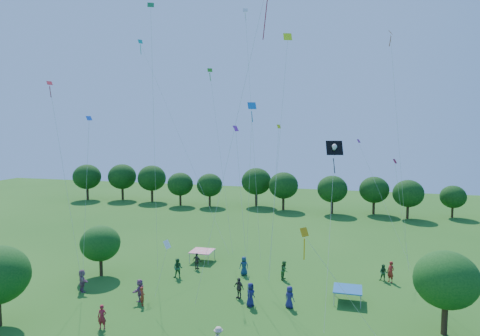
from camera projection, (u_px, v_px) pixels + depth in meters
name	position (u px, v px, depth m)	size (l,w,h in m)	color
near_tree_north	(100.00, 243.00, 39.50)	(3.64, 3.64, 4.72)	#422B19
near_tree_east	(446.00, 280.00, 28.23)	(4.21, 4.21, 5.67)	#422B19
treeline	(296.00, 186.00, 70.36)	(88.01, 8.77, 6.77)	#422B19
tent_red_stripe	(202.00, 251.00, 44.00)	(2.20, 2.20, 1.10)	red
tent_blue	(348.00, 289.00, 33.77)	(2.20, 2.20, 1.10)	#165294
crowd_person_0	(244.00, 266.00, 39.88)	(0.86, 0.47, 1.75)	navy
crowd_person_1	(142.00, 296.00, 33.11)	(0.56, 0.36, 1.50)	maroon
crowd_person_2	(284.00, 270.00, 38.69)	(0.85, 0.46, 1.73)	#2A5E28
crowd_person_4	(197.00, 261.00, 41.52)	(0.94, 0.43, 1.60)	#3D3931
crowd_person_5	(140.00, 290.00, 33.99)	(1.64, 0.59, 1.76)	#915481
crowd_person_6	(290.00, 297.00, 32.67)	(0.84, 0.45, 1.70)	navy
crowd_person_7	(102.00, 317.00, 29.27)	(0.63, 0.41, 1.69)	maroon
crowd_person_8	(178.00, 268.00, 39.11)	(0.89, 0.48, 1.81)	#265930
crowd_person_10	(239.00, 288.00, 34.54)	(0.99, 0.45, 1.68)	#403733
crowd_person_11	(82.00, 281.00, 35.89)	(1.77, 0.63, 1.90)	#854E71
crowd_person_12	(250.00, 294.00, 32.98)	(0.91, 0.49, 1.85)	navy
crowd_person_13	(391.00, 272.00, 38.02)	(0.71, 0.45, 1.89)	maroon
crowd_person_14	(383.00, 273.00, 38.35)	(0.74, 0.40, 1.50)	#24542B
pirate_kite	(334.00, 150.00, 32.33)	(1.37, 8.29, 11.47)	black
red_high_kite	(254.00, 44.00, 29.30)	(4.79, 2.50, 22.35)	red
small_kite_0	(59.00, 142.00, 33.22)	(1.96, 0.90, 16.02)	#B80A1D
small_kite_1	(317.00, 253.00, 23.16)	(4.54, 2.67, 7.16)	orange
small_kite_2	(283.00, 90.00, 33.65)	(1.66, 0.97, 19.82)	#D9FF16
small_kite_3	(216.00, 118.00, 42.40)	(2.98, 1.45, 18.30)	#2F931A
small_kite_4	(87.00, 163.00, 34.23)	(0.72, 1.21, 13.38)	blue
small_kite_5	(239.00, 167.00, 32.23)	(1.81, 2.29, 12.62)	purple
small_kite_6	(250.00, 89.00, 39.67)	(1.89, 0.63, 23.36)	silver
small_kite_7	(163.00, 97.00, 46.03)	(11.81, 4.74, 22.16)	#0BAA99
small_kite_8	(399.00, 191.00, 35.02)	(1.90, 2.88, 9.95)	#BA0A1E
small_kite_9	(396.00, 104.00, 35.66)	(2.44, 1.57, 20.38)	#D0440A
small_kite_10	(276.00, 174.00, 35.32)	(0.48, 2.32, 12.71)	yellow
small_kite_11	(153.00, 85.00, 35.48)	(0.61, 1.01, 22.59)	#157735
small_kite_12	(251.00, 134.00, 34.85)	(1.16, 1.58, 14.50)	blue
small_kite_13	(372.00, 175.00, 40.85)	(4.97, 4.16, 11.28)	#881679
small_kite_14	(166.00, 248.00, 31.02)	(1.22, 0.66, 4.32)	white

